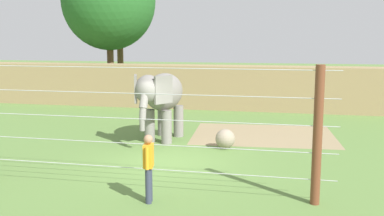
{
  "coord_description": "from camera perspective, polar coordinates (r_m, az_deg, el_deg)",
  "views": [
    {
      "loc": [
        3.79,
        -13.36,
        3.91
      ],
      "look_at": [
        0.33,
        2.39,
        1.4
      ],
      "focal_mm": 41.65,
      "sensor_mm": 36.0,
      "label": 1
    }
  ],
  "objects": [
    {
      "name": "ground_plane",
      "position": [
        14.43,
        -3.34,
        -6.89
      ],
      "size": [
        120.0,
        120.0,
        0.0
      ],
      "primitive_type": "plane",
      "color": "#5B7F3D"
    },
    {
      "name": "elephant",
      "position": [
        17.05,
        -3.94,
        1.57
      ],
      "size": [
        1.62,
        3.57,
        2.65
      ],
      "color": "gray",
      "rests_on": "ground"
    },
    {
      "name": "enrichment_ball",
      "position": [
        16.09,
        4.27,
        -3.95
      ],
      "size": [
        0.71,
        0.71,
        0.71
      ],
      "primitive_type": "sphere",
      "color": "gray",
      "rests_on": "ground"
    },
    {
      "name": "zookeeper",
      "position": [
        10.77,
        -5.58,
        -7.3
      ],
      "size": [
        0.28,
        0.58,
        1.67
      ],
      "color": "#33384C",
      "rests_on": "ground"
    },
    {
      "name": "tree_behind_wall",
      "position": [
        30.32,
        -10.61,
        13.3
      ],
      "size": [
        6.08,
        6.08,
        9.55
      ],
      "color": "brown",
      "rests_on": "ground"
    },
    {
      "name": "dirt_patch",
      "position": [
        18.59,
        9.1,
        -3.4
      ],
      "size": [
        6.05,
        4.79,
        0.01
      ],
      "primitive_type": "cube",
      "rotation": [
        0.0,
        0.0,
        0.08
      ],
      "color": "#937F5B",
      "rests_on": "ground"
    },
    {
      "name": "embankment_wall",
      "position": [
        25.24,
        3.69,
        2.7
      ],
      "size": [
        36.0,
        1.8,
        2.42
      ],
      "primitive_type": "cube",
      "color": "#997F56",
      "rests_on": "ground"
    },
    {
      "name": "cable_fence",
      "position": [
        11.45,
        -7.2,
        -2.46
      ],
      "size": [
        9.96,
        0.22,
        3.33
      ],
      "color": "brown",
      "rests_on": "ground"
    }
  ]
}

